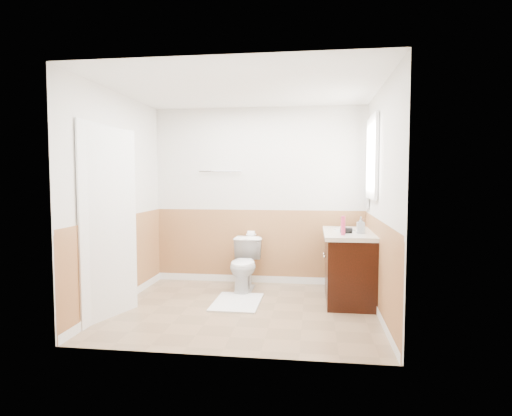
# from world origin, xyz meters

# --- Properties ---
(floor) EXTENTS (3.00, 3.00, 0.00)m
(floor) POSITION_xyz_m (0.00, 0.00, 0.00)
(floor) COLOR #8C7051
(floor) RESTS_ON ground
(ceiling) EXTENTS (3.00, 3.00, 0.00)m
(ceiling) POSITION_xyz_m (0.00, 0.00, 2.50)
(ceiling) COLOR white
(ceiling) RESTS_ON floor
(wall_back) EXTENTS (3.00, 0.00, 3.00)m
(wall_back) POSITION_xyz_m (0.00, 1.30, 1.25)
(wall_back) COLOR silver
(wall_back) RESTS_ON floor
(wall_front) EXTENTS (3.00, 0.00, 3.00)m
(wall_front) POSITION_xyz_m (0.00, -1.30, 1.25)
(wall_front) COLOR silver
(wall_front) RESTS_ON floor
(wall_left) EXTENTS (0.00, 3.00, 3.00)m
(wall_left) POSITION_xyz_m (-1.50, 0.00, 1.25)
(wall_left) COLOR silver
(wall_left) RESTS_ON floor
(wall_right) EXTENTS (0.00, 3.00, 3.00)m
(wall_right) POSITION_xyz_m (1.50, 0.00, 1.25)
(wall_right) COLOR silver
(wall_right) RESTS_ON floor
(wainscot_back) EXTENTS (3.00, 0.00, 3.00)m
(wainscot_back) POSITION_xyz_m (0.00, 1.29, 0.50)
(wainscot_back) COLOR #B77649
(wainscot_back) RESTS_ON floor
(wainscot_front) EXTENTS (3.00, 0.00, 3.00)m
(wainscot_front) POSITION_xyz_m (0.00, -1.29, 0.50)
(wainscot_front) COLOR #B77649
(wainscot_front) RESTS_ON floor
(wainscot_left) EXTENTS (0.00, 2.60, 2.60)m
(wainscot_left) POSITION_xyz_m (-1.49, 0.00, 0.50)
(wainscot_left) COLOR #B77649
(wainscot_left) RESTS_ON floor
(wainscot_right) EXTENTS (0.00, 2.60, 2.60)m
(wainscot_right) POSITION_xyz_m (1.49, 0.00, 0.50)
(wainscot_right) COLOR #B77649
(wainscot_right) RESTS_ON floor
(toilet) EXTENTS (0.39, 0.68, 0.69)m
(toilet) POSITION_xyz_m (-0.13, 0.82, 0.35)
(toilet) COLOR white
(toilet) RESTS_ON floor
(bath_mat) EXTENTS (0.56, 0.80, 0.02)m
(bath_mat) POSITION_xyz_m (-0.13, 0.24, 0.01)
(bath_mat) COLOR white
(bath_mat) RESTS_ON floor
(vanity_cabinet) EXTENTS (0.55, 1.10, 0.80)m
(vanity_cabinet) POSITION_xyz_m (1.21, 0.55, 0.40)
(vanity_cabinet) COLOR black
(vanity_cabinet) RESTS_ON floor
(vanity_knob_left) EXTENTS (0.03, 0.03, 0.03)m
(vanity_knob_left) POSITION_xyz_m (0.91, 0.45, 0.55)
(vanity_knob_left) COLOR silver
(vanity_knob_left) RESTS_ON vanity_cabinet
(vanity_knob_right) EXTENTS (0.03, 0.03, 0.03)m
(vanity_knob_right) POSITION_xyz_m (0.91, 0.65, 0.55)
(vanity_knob_right) COLOR silver
(vanity_knob_right) RESTS_ON vanity_cabinet
(countertop) EXTENTS (0.60, 1.15, 0.05)m
(countertop) POSITION_xyz_m (1.20, 0.55, 0.83)
(countertop) COLOR silver
(countertop) RESTS_ON vanity_cabinet
(sink_basin) EXTENTS (0.36, 0.36, 0.02)m
(sink_basin) POSITION_xyz_m (1.21, 0.70, 0.86)
(sink_basin) COLOR white
(sink_basin) RESTS_ON countertop
(faucet) EXTENTS (0.02, 0.02, 0.14)m
(faucet) POSITION_xyz_m (1.39, 0.70, 0.92)
(faucet) COLOR silver
(faucet) RESTS_ON countertop
(lotion_bottle) EXTENTS (0.05, 0.05, 0.22)m
(lotion_bottle) POSITION_xyz_m (1.11, 0.21, 0.96)
(lotion_bottle) COLOR #CA345E
(lotion_bottle) RESTS_ON countertop
(soap_dispenser) EXTENTS (0.09, 0.09, 0.19)m
(soap_dispenser) POSITION_xyz_m (1.33, 0.42, 0.95)
(soap_dispenser) COLOR #8D989F
(soap_dispenser) RESTS_ON countertop
(hair_dryer_body) EXTENTS (0.14, 0.07, 0.07)m
(hair_dryer_body) POSITION_xyz_m (1.16, 0.39, 0.89)
(hair_dryer_body) COLOR black
(hair_dryer_body) RESTS_ON countertop
(hair_dryer_handle) EXTENTS (0.03, 0.03, 0.07)m
(hair_dryer_handle) POSITION_xyz_m (1.13, 0.41, 0.86)
(hair_dryer_handle) COLOR black
(hair_dryer_handle) RESTS_ON countertop
(mirror_panel) EXTENTS (0.02, 0.35, 0.90)m
(mirror_panel) POSITION_xyz_m (1.48, 1.10, 1.55)
(mirror_panel) COLOR silver
(mirror_panel) RESTS_ON wall_right
(window_frame) EXTENTS (0.04, 0.80, 1.00)m
(window_frame) POSITION_xyz_m (1.47, 0.59, 1.75)
(window_frame) COLOR white
(window_frame) RESTS_ON wall_right
(window_glass) EXTENTS (0.01, 0.70, 0.90)m
(window_glass) POSITION_xyz_m (1.49, 0.59, 1.75)
(window_glass) COLOR white
(window_glass) RESTS_ON wall_right
(door) EXTENTS (0.29, 0.78, 2.04)m
(door) POSITION_xyz_m (-1.40, -0.45, 1.02)
(door) COLOR white
(door) RESTS_ON wall_left
(door_frame) EXTENTS (0.02, 0.92, 2.10)m
(door_frame) POSITION_xyz_m (-1.48, -0.45, 1.03)
(door_frame) COLOR white
(door_frame) RESTS_ON wall_left
(door_knob) EXTENTS (0.06, 0.06, 0.06)m
(door_knob) POSITION_xyz_m (-1.34, -0.12, 0.95)
(door_knob) COLOR silver
(door_knob) RESTS_ON door
(towel_bar) EXTENTS (0.62, 0.02, 0.02)m
(towel_bar) POSITION_xyz_m (-0.55, 1.25, 1.60)
(towel_bar) COLOR silver
(towel_bar) RESTS_ON wall_back
(tp_holder_bar) EXTENTS (0.14, 0.02, 0.02)m
(tp_holder_bar) POSITION_xyz_m (-0.10, 1.23, 0.70)
(tp_holder_bar) COLOR silver
(tp_holder_bar) RESTS_ON wall_back
(tp_roll) EXTENTS (0.10, 0.11, 0.11)m
(tp_roll) POSITION_xyz_m (-0.10, 1.23, 0.70)
(tp_roll) COLOR white
(tp_roll) RESTS_ON tp_holder_bar
(tp_sheet) EXTENTS (0.10, 0.01, 0.16)m
(tp_sheet) POSITION_xyz_m (-0.10, 1.23, 0.59)
(tp_sheet) COLOR white
(tp_sheet) RESTS_ON tp_roll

